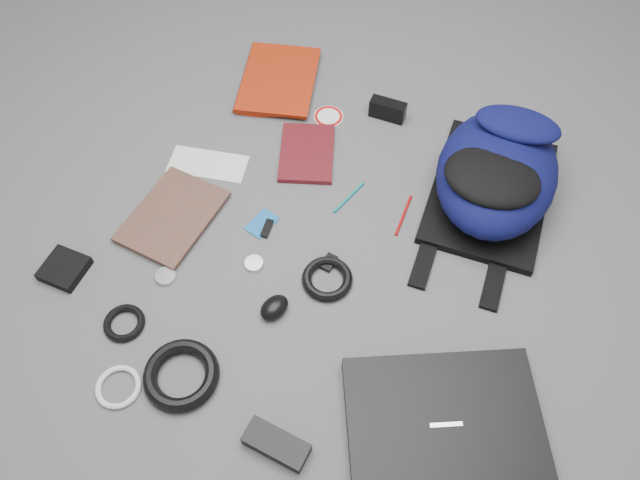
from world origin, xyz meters
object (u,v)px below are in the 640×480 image
at_px(backpack, 497,172).
at_px(laptop, 445,428).
at_px(dvd_case, 307,153).
at_px(mouse, 274,307).
at_px(pouch, 64,269).
at_px(comic_book, 142,203).
at_px(power_brick, 276,444).
at_px(textbook_red, 243,77).
at_px(compact_camera, 388,110).

distance_m(backpack, laptop, 0.64).
relative_size(dvd_case, mouse, 2.75).
bearing_deg(pouch, comic_book, 75.89).
relative_size(backpack, power_brick, 3.39).
bearing_deg(power_brick, laptop, 32.59).
bearing_deg(textbook_red, mouse, -72.84).
height_order(backpack, power_brick, backpack).
bearing_deg(comic_book, dvd_case, 49.29).
bearing_deg(mouse, textbook_red, 144.14).
height_order(compact_camera, pouch, compact_camera).
bearing_deg(laptop, mouse, 139.41).
xyz_separation_m(comic_book, mouse, (0.45, -0.13, 0.01)).
relative_size(mouse, pouch, 0.76).
distance_m(dvd_case, mouse, 0.48).
relative_size(backpack, compact_camera, 4.51).
height_order(laptop, compact_camera, compact_camera).
xyz_separation_m(backpack, dvd_case, (-0.49, -0.07, -0.09)).
height_order(backpack, compact_camera, backpack).
distance_m(laptop, comic_book, 0.92).
bearing_deg(compact_camera, power_brick, -85.15).
bearing_deg(comic_book, mouse, -13.34).
bearing_deg(backpack, mouse, -128.68).
bearing_deg(pouch, power_brick, -14.04).
xyz_separation_m(dvd_case, power_brick, (0.27, -0.73, 0.01)).
bearing_deg(textbook_red, pouch, -112.52).
relative_size(backpack, comic_book, 1.76).
bearing_deg(textbook_red, power_brick, -74.62).
distance_m(textbook_red, dvd_case, 0.35).
xyz_separation_m(laptop, power_brick, (-0.30, -0.17, -0.00)).
relative_size(compact_camera, mouse, 1.38).
xyz_separation_m(compact_camera, mouse, (-0.02, -0.68, -0.01)).
height_order(mouse, pouch, mouse).
bearing_deg(power_brick, mouse, 120.21).
relative_size(laptop, power_brick, 2.97).
xyz_separation_m(laptop, mouse, (-0.44, 0.10, -0.00)).
bearing_deg(compact_camera, textbook_red, -177.47).
distance_m(textbook_red, compact_camera, 0.45).
relative_size(textbook_red, mouse, 3.93).
xyz_separation_m(textbook_red, dvd_case, (0.30, -0.18, -0.01)).
height_order(compact_camera, mouse, compact_camera).
distance_m(comic_book, pouch, 0.25).
relative_size(power_brick, pouch, 1.40).
bearing_deg(backpack, compact_camera, 151.39).
distance_m(backpack, mouse, 0.65).
distance_m(power_brick, pouch, 0.67).
height_order(laptop, pouch, laptop).
relative_size(laptop, pouch, 4.15).
bearing_deg(dvd_case, compact_camera, 35.25).
bearing_deg(power_brick, pouch, 168.86).
height_order(mouse, power_brick, mouse).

